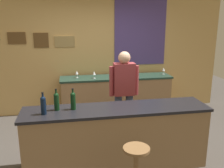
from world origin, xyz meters
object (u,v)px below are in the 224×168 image
bar_stool (136,164)px  wine_bottle_c (73,100)px  wine_glass_b (94,73)px  wine_glass_c (164,70)px  wine_bottle_a (43,105)px  bartender (124,90)px  wine_bottle_b (56,101)px  wine_glass_a (77,73)px  coffee_mug (127,74)px

bar_stool → wine_bottle_c: wine_bottle_c is taller
wine_glass_b → wine_glass_c: (1.63, 0.12, 0.00)m
wine_bottle_a → wine_bottle_c: 0.41m
wine_glass_c → bartender: bearing=-133.8°
wine_bottle_b → wine_glass_a: bearing=79.7°
bar_stool → wine_bottle_b: (-0.93, 0.80, 0.60)m
wine_bottle_b → wine_glass_c: wine_bottle_b is taller
bar_stool → wine_glass_c: (1.44, 2.82, 0.55)m
wine_bottle_a → wine_bottle_b: size_ratio=1.00×
bartender → wine_bottle_a: size_ratio=5.29×
wine_bottle_b → wine_bottle_c: same height
wine_glass_a → coffee_mug: (1.12, -0.05, -0.06)m
bar_stool → wine_bottle_a: bearing=148.6°
wine_glass_a → coffee_mug: size_ratio=1.24×
wine_bottle_c → wine_glass_b: 1.98m
wine_bottle_b → wine_glass_a: size_ratio=1.97×
wine_glass_a → coffee_mug: 1.13m
wine_bottle_a → wine_glass_a: (0.53, 2.16, -0.05)m
wine_glass_c → wine_bottle_a: bearing=-139.6°
bar_stool → wine_bottle_b: wine_bottle_b is taller
wine_bottle_c → wine_glass_a: wine_bottle_c is taller
bar_stool → wine_glass_b: (-0.20, 2.70, 0.55)m
wine_glass_c → wine_bottle_c: bearing=-136.4°
wine_glass_c → coffee_mug: 0.88m
coffee_mug → wine_glass_c: bearing=3.5°
wine_glass_c → coffee_mug: wine_glass_c is taller
wine_glass_b → wine_glass_c: bearing=4.3°
wine_bottle_a → wine_bottle_c: bearing=17.0°
wine_glass_a → wine_glass_c: bearing=-0.0°
wine_bottle_b → wine_glass_c: bearing=40.6°
bar_stool → wine_glass_c: wine_glass_c is taller
bar_stool → wine_glass_c: bearing=63.0°
wine_glass_a → bartender: bearing=-59.5°
bartender → wine_glass_a: bartender is taller
wine_bottle_b → coffee_mug: bearing=52.9°
coffee_mug → wine_glass_a: bearing=177.3°
wine_bottle_b → wine_bottle_a: bearing=-141.7°
wine_bottle_c → wine_glass_b: bearing=75.2°
wine_bottle_b → wine_bottle_c: (0.23, -0.01, 0.00)m
wine_glass_b → wine_bottle_b: bearing=-111.1°
bartender → wine_bottle_c: (-0.90, -0.75, 0.12)m
bartender → wine_glass_c: size_ratio=10.45×
wine_bottle_c → coffee_mug: bearing=57.5°
wine_bottle_c → coffee_mug: wine_bottle_c is taller
bartender → wine_bottle_c: size_ratio=5.29×
wine_bottle_a → wine_glass_b: (0.90, 2.03, -0.05)m
wine_glass_c → wine_glass_b: bearing=-175.7°
wine_bottle_a → wine_bottle_c: (0.39, 0.12, 0.00)m
wine_bottle_a → wine_glass_a: bearing=76.1°
bar_stool → wine_bottle_a: wine_bottle_a is taller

